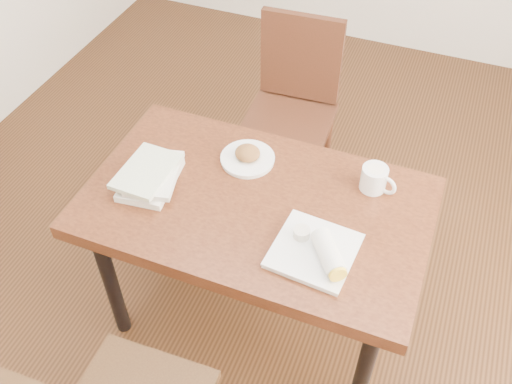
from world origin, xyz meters
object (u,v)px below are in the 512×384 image
(plate_scone, at_px, (248,157))
(chair_far, at_px, (293,100))
(plate_burrito, at_px, (318,251))
(book_stack, at_px, (151,176))
(coffee_mug, at_px, (375,178))
(table, at_px, (256,217))

(plate_scone, bearing_deg, chair_far, 93.24)
(plate_burrito, distance_m, book_stack, 0.69)
(plate_scone, xyz_separation_m, plate_burrito, (0.39, -0.35, 0.01))
(chair_far, relative_size, plate_scone, 4.50)
(plate_scone, relative_size, coffee_mug, 1.52)
(coffee_mug, relative_size, book_stack, 0.48)
(table, bearing_deg, plate_scone, 119.95)
(table, xyz_separation_m, plate_burrito, (0.28, -0.16, 0.11))
(chair_far, relative_size, plate_burrito, 3.33)
(plate_scone, bearing_deg, table, -60.05)
(plate_burrito, height_order, book_stack, plate_burrito)
(plate_burrito, bearing_deg, table, 150.86)
(plate_burrito, bearing_deg, book_stack, 171.01)
(table, bearing_deg, chair_far, 99.59)
(coffee_mug, xyz_separation_m, book_stack, (-0.78, -0.27, -0.02))
(book_stack, bearing_deg, plate_scone, 39.69)
(plate_scone, height_order, plate_burrito, plate_burrito)
(table, height_order, chair_far, chair_far)
(chair_far, distance_m, plate_burrito, 1.15)
(plate_scone, bearing_deg, book_stack, -140.31)
(plate_scone, height_order, book_stack, book_stack)
(table, distance_m, plate_burrito, 0.34)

